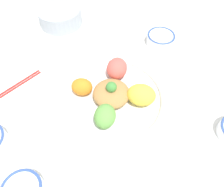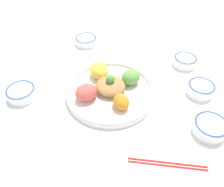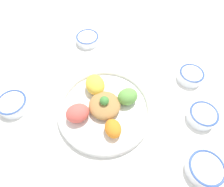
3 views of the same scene
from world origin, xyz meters
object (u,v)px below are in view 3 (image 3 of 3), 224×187
Objects in this scene: sauce_bowl_red at (191,75)px; sauce_bowl_dark at (202,115)px; sauce_bowl_far at (13,104)px; rice_bowl_plain at (88,39)px; rice_bowl_blue at (205,169)px; salad_platter at (103,108)px.

sauce_bowl_red is 0.18m from sauce_bowl_dark.
rice_bowl_plain is at bearing 103.00° from sauce_bowl_far.
rice_bowl_blue reaches higher than sauce_bowl_red.
salad_platter reaches higher than sauce_bowl_dark.
sauce_bowl_red is 0.36m from rice_bowl_blue.
sauce_bowl_far is at bearing -135.42° from sauce_bowl_dark.
rice_bowl_blue is (0.37, 0.10, -0.00)m from salad_platter.
sauce_bowl_red is at bearing 71.43° from salad_platter.
rice_bowl_blue and sauce_bowl_dark have the same top height.
sauce_bowl_far is (0.10, -0.42, 0.00)m from rice_bowl_plain.
salad_platter is at bearing 45.70° from sauce_bowl_far.
rice_bowl_blue is at bearing -47.44° from sauce_bowl_red.
sauce_bowl_dark is at bearing 126.27° from rice_bowl_blue.
rice_bowl_plain is at bearing 173.06° from rice_bowl_blue.
sauce_bowl_dark is at bearing 6.08° from rice_bowl_plain.
salad_platter is 0.38m from rice_bowl_blue.
rice_bowl_plain is (-0.33, 0.18, -0.00)m from salad_platter.
salad_platter reaches higher than sauce_bowl_far.
sauce_bowl_red is 0.97× the size of sauce_bowl_dark.
rice_bowl_blue reaches higher than rice_bowl_plain.
sauce_bowl_red is 0.70m from sauce_bowl_far.
salad_platter is 0.34m from sauce_bowl_far.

